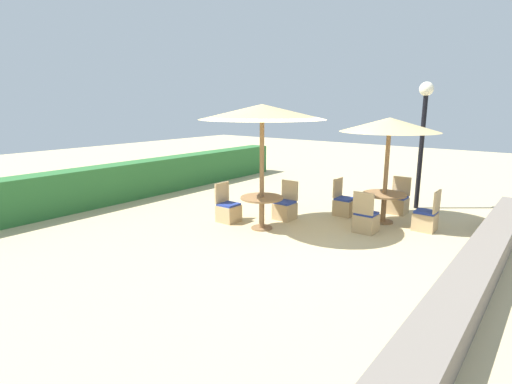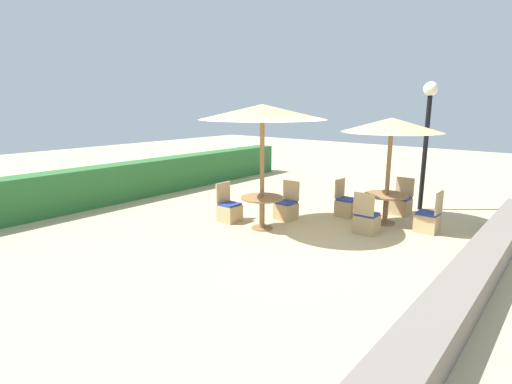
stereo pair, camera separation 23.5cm
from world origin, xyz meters
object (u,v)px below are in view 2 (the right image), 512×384
(round_table_center, at_px, (262,205))
(patio_chair_center_north, at_px, (229,211))
(patio_chair_front_right_south, at_px, (428,220))
(patio_chair_center_east, at_px, (286,209))
(round_table_front_right, at_px, (386,201))
(patio_chair_front_right_west, at_px, (366,221))
(parasol_front_right, at_px, (392,126))
(patio_chair_front_right_east, at_px, (401,204))
(patio_chair_front_right_north, at_px, (346,206))
(parasol_center, at_px, (262,112))
(lamp_post, at_px, (428,120))

(round_table_center, distance_m, patio_chair_center_north, 1.01)
(patio_chair_front_right_south, distance_m, patio_chair_center_east, 3.21)
(round_table_front_right, bearing_deg, patio_chair_front_right_west, 178.27)
(parasol_front_right, height_order, patio_chair_front_right_east, parasol_front_right)
(patio_chair_front_right_north, bearing_deg, parasol_center, -23.78)
(patio_chair_front_right_east, relative_size, patio_chair_center_east, 1.00)
(parasol_front_right, relative_size, round_table_front_right, 2.46)
(parasol_center, height_order, round_table_center, parasol_center)
(parasol_center, bearing_deg, patio_chair_front_right_west, -58.30)
(parasol_front_right, xyz_separation_m, patio_chair_center_east, (-1.20, 2.00, -2.03))
(parasol_front_right, distance_m, patio_chair_front_right_south, 2.25)
(patio_chair_front_right_west, relative_size, patio_chair_front_right_east, 1.00)
(round_table_center, xyz_separation_m, patio_chair_center_north, (-0.06, 0.97, -0.29))
(round_table_front_right, bearing_deg, parasol_front_right, 26.57)
(round_table_center, xyz_separation_m, patio_chair_center_east, (0.97, 0.02, -0.29))
(lamp_post, distance_m, round_table_center, 4.93)
(parasol_center, xyz_separation_m, patio_chair_center_east, (0.97, 0.02, -2.33))
(patio_chair_front_right_east, bearing_deg, round_table_front_right, 90.45)
(round_table_front_right, xyz_separation_m, patio_chair_front_right_east, (1.03, 0.01, -0.28))
(parasol_center, xyz_separation_m, round_table_center, (-0.00, 0.00, -2.03))
(lamp_post, height_order, patio_chair_center_north, lamp_post)
(parasol_center, distance_m, patio_chair_center_north, 2.52)
(round_table_front_right, distance_m, patio_chair_front_right_west, 1.01)
(lamp_post, height_order, parasol_center, lamp_post)
(lamp_post, height_order, patio_chair_front_right_east, lamp_post)
(patio_chair_front_right_east, relative_size, patio_chair_center_north, 1.00)
(round_table_front_right, height_order, patio_chair_center_east, patio_chair_center_east)
(parasol_front_right, distance_m, patio_chair_front_right_north, 2.27)
(round_table_front_right, relative_size, patio_chair_center_north, 1.08)
(patio_chair_front_right_north, relative_size, patio_chair_center_east, 1.00)
(patio_chair_front_right_south, bearing_deg, parasol_center, 125.92)
(patio_chair_front_right_west, relative_size, patio_chair_center_north, 1.00)
(patio_chair_front_right_south, bearing_deg, round_table_front_right, 88.41)
(patio_chair_front_right_north, height_order, patio_chair_front_right_west, same)
(patio_chair_center_east, bearing_deg, patio_chair_front_right_south, -158.47)
(patio_chair_front_right_south, height_order, parasol_center, parasol_center)
(lamp_post, height_order, patio_chair_front_right_west, lamp_post)
(lamp_post, height_order, round_table_front_right, lamp_post)
(lamp_post, height_order, round_table_center, lamp_post)
(parasol_center, bearing_deg, patio_chair_front_right_north, -23.78)
(patio_chair_front_right_north, height_order, parasol_center, parasol_center)
(round_table_front_right, relative_size, patio_chair_front_right_north, 1.08)
(patio_chair_front_right_east, distance_m, parasol_center, 4.42)
(parasol_front_right, bearing_deg, patio_chair_center_east, 121.01)
(patio_chair_front_right_east, bearing_deg, patio_chair_front_right_west, 89.39)
(patio_chair_front_right_north, bearing_deg, parasol_front_right, 89.64)
(patio_chair_front_right_north, bearing_deg, patio_chair_front_right_east, 135.12)
(parasol_front_right, distance_m, patio_chair_front_right_east, 2.27)
(lamp_post, bearing_deg, parasol_front_right, 173.23)
(parasol_front_right, relative_size, patio_chair_front_right_west, 2.65)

